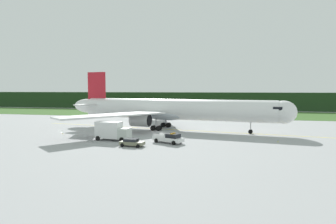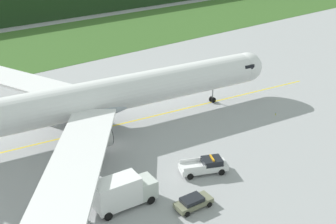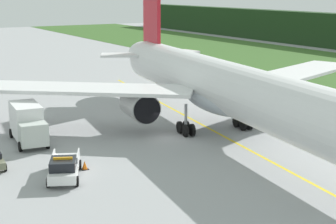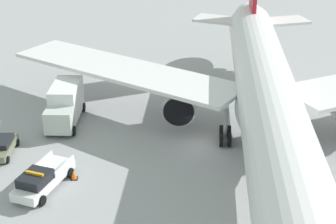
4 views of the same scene
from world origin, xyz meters
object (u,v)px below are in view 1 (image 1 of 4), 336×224
object	(u,v)px
catering_truck	(112,131)
staff_car	(132,142)
airliner	(170,110)
apron_cone	(165,139)
ops_pickup_truck	(169,138)

from	to	relation	value
catering_truck	staff_car	world-z (taller)	catering_truck
airliner	staff_car	xyz separation A→B (m)	(-2.08, -21.68, -4.03)
airliner	staff_car	world-z (taller)	airliner
airliner	catering_truck	distance (m)	18.88
staff_car	apron_cone	world-z (taller)	staff_car
airliner	ops_pickup_truck	bearing A→B (deg)	-78.70
staff_car	airliner	bearing A→B (deg)	84.51
ops_pickup_truck	apron_cone	size ratio (longest dim) A/B	8.48
catering_truck	airliner	bearing A→B (deg)	65.62
catering_truck	apron_cone	bearing A→B (deg)	9.45
airliner	catering_truck	bearing A→B (deg)	-114.38
ops_pickup_truck	apron_cone	distance (m)	2.55
catering_truck	staff_car	bearing A→B (deg)	-39.80
airliner	catering_truck	world-z (taller)	airliner
airliner	catering_truck	xyz separation A→B (m)	(-7.71, -17.00, -2.87)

